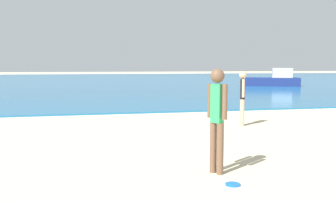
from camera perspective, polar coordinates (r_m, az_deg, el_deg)
water at (r=43.46m, az=-9.88°, el=3.11°), size 160.00×60.00×0.06m
person_standing at (r=6.07m, az=7.47°, el=-2.05°), size 0.24×0.35×1.70m
frisbee at (r=5.71m, az=9.82°, el=-12.39°), size 0.22×0.22×0.03m
person_distant at (r=11.04m, az=11.25°, el=0.92°), size 0.21×0.35×1.58m
boat_near at (r=31.77m, az=15.85°, el=3.12°), size 4.49×3.01×1.46m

